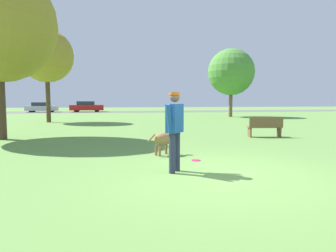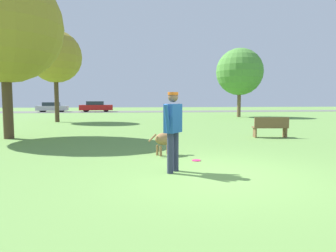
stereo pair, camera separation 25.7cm
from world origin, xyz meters
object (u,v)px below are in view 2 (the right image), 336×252
(dog, at_px, (165,139))
(parked_car_silver, at_px, (52,107))
(tree_far_right, at_px, (240,72))
(parked_car_red, at_px, (96,107))
(tree_far_left, at_px, (55,57))
(person, at_px, (173,125))
(park_bench, at_px, (271,127))
(tree_near_left, at_px, (4,25))
(frisbee, at_px, (196,160))

(dog, distance_m, parked_car_silver, 34.45)
(tree_far_right, distance_m, parked_car_red, 20.42)
(tree_far_left, relative_size, parked_car_red, 1.46)
(person, relative_size, park_bench, 1.18)
(tree_near_left, relative_size, tree_far_right, 1.07)
(person, relative_size, parked_car_silver, 0.43)
(frisbee, bearing_deg, parked_car_red, 100.03)
(tree_far_left, xyz_separation_m, parked_car_silver, (-4.91, 19.01, -3.91))
(tree_far_left, height_order, tree_far_right, tree_far_left)
(tree_near_left, xyz_separation_m, tree_far_right, (14.81, 13.75, -0.31))
(dog, distance_m, tree_far_right, 20.63)
(tree_far_right, relative_size, park_bench, 4.32)
(dog, distance_m, frisbee, 1.20)
(person, height_order, dog, person)
(frisbee, xyz_separation_m, park_bench, (4.08, 4.21, 0.44))
(person, height_order, parked_car_silver, person)
(tree_near_left, bearing_deg, frisbee, -39.54)
(tree_near_left, xyz_separation_m, parked_car_silver, (-5.13, 28.29, -3.79))
(person, distance_m, tree_near_left, 9.20)
(frisbee, distance_m, parked_car_silver, 35.52)
(dog, xyz_separation_m, tree_near_left, (-5.74, 4.40, 3.97))
(tree_near_left, relative_size, parked_car_red, 1.53)
(frisbee, height_order, tree_far_right, tree_far_right)
(frisbee, relative_size, tree_far_left, 0.04)
(frisbee, relative_size, tree_far_right, 0.04)
(parked_car_red, bearing_deg, tree_far_left, -94.56)
(tree_near_left, distance_m, parked_car_silver, 29.00)
(frisbee, distance_m, tree_near_left, 9.42)
(frisbee, distance_m, park_bench, 5.88)
(tree_far_left, height_order, park_bench, tree_far_left)
(parked_car_silver, bearing_deg, parked_car_red, -6.00)
(frisbee, bearing_deg, parked_car_silver, 108.98)
(dog, distance_m, tree_near_left, 8.25)
(park_bench, bearing_deg, parked_car_red, -63.60)
(tree_far_left, relative_size, tree_far_right, 1.02)
(frisbee, height_order, parked_car_silver, parked_car_silver)
(frisbee, relative_size, parked_car_silver, 0.06)
(person, height_order, tree_near_left, tree_near_left)
(tree_far_left, xyz_separation_m, tree_near_left, (0.22, -9.28, -0.12))
(tree_near_left, xyz_separation_m, parked_car_red, (0.54, 27.95, -3.71))
(tree_far_left, bearing_deg, tree_near_left, -88.61)
(tree_near_left, bearing_deg, person, -48.57)
(tree_far_right, height_order, park_bench, tree_far_right)
(person, bearing_deg, tree_near_left, 78.98)
(parked_car_silver, xyz_separation_m, parked_car_red, (5.67, -0.33, 0.07))
(parked_car_silver, bearing_deg, tree_far_right, -38.71)
(tree_far_left, bearing_deg, parked_car_silver, 104.48)
(parked_car_red, bearing_deg, dog, -83.09)
(person, xyz_separation_m, tree_near_left, (-5.65, 6.41, 3.40))
(parked_car_red, bearing_deg, park_bench, -73.29)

